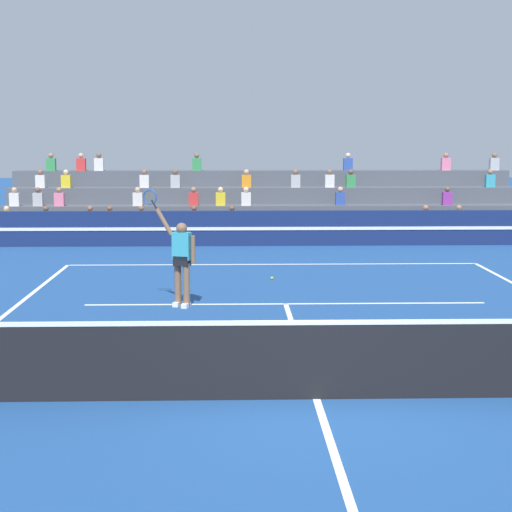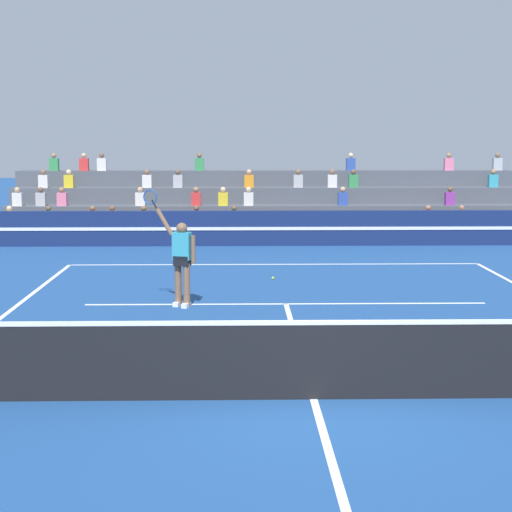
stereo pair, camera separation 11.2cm
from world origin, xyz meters
name	(u,v)px [view 1 (the left image)]	position (x,y,z in m)	size (l,w,h in m)	color
ground_plane	(316,399)	(0.00, 0.00, 0.00)	(120.00, 120.00, 0.00)	navy
court_lines	(316,399)	(0.00, 0.00, 0.00)	(11.10, 23.90, 0.01)	white
tennis_net	(317,359)	(0.00, 0.00, 0.54)	(12.00, 0.10, 1.10)	slate
sponsor_banner_wall	(267,228)	(0.00, 15.90, 0.55)	(18.00, 0.26, 1.10)	navy
bleacher_stand	(263,210)	(-0.02, 19.07, 0.84)	(17.67, 3.80, 2.83)	#4C515B
tennis_player	(181,258)	(-2.13, 6.22, 0.99)	(1.12, 0.53, 2.42)	brown
tennis_ball	(272,278)	(-0.14, 9.46, 0.03)	(0.07, 0.07, 0.07)	#C6DB33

